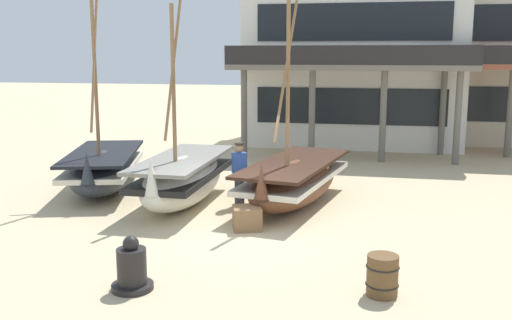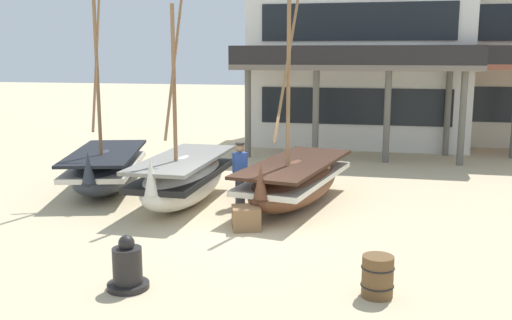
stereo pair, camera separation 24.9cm
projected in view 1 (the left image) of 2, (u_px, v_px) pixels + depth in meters
The scene contains 9 objects.
ground_plane at pixel (247, 227), 13.47m from camera, with size 120.00×120.00×0.00m, color #CCB78E.
fishing_boat_near_left at pixel (183, 178), 15.37m from camera, with size 1.68×4.64×5.37m.
fishing_boat_centre_large at pixel (294, 180), 15.43m from camera, with size 2.65×5.22×6.14m.
fishing_boat_far_right at pixel (104, 169), 16.91m from camera, with size 2.98×4.90×6.19m.
fisherman_by_hull at pixel (239, 175), 15.20m from camera, with size 0.42×0.37×1.68m.
capstan_winch at pixel (132, 269), 9.83m from camera, with size 0.72×0.72×0.95m.
wooden_barrel at pixel (382, 275), 9.58m from camera, with size 0.56×0.56×0.70m.
cargo_crate at pixel (247, 218), 13.24m from camera, with size 0.63×0.63×0.53m, color olive.
harbor_building_main at pixel (354, 64), 25.94m from camera, with size 9.53×8.33×7.03m.
Camera 1 is at (2.80, -12.66, 3.97)m, focal length 40.62 mm.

